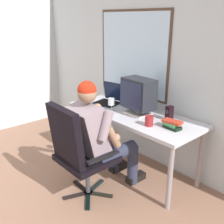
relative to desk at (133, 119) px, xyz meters
name	(u,v)px	position (x,y,z in m)	size (l,w,h in m)	color
wall_rear	(160,62)	(0.04, 0.40, 0.64)	(4.91, 0.08, 2.61)	silver
desk	(133,119)	(0.00, 0.00, 0.00)	(1.68, 0.68, 0.74)	gray
office_chair	(77,149)	(0.05, -0.84, -0.09)	(0.62, 0.57, 1.04)	black
person_seated	(100,135)	(0.06, -0.56, -0.02)	(0.54, 0.84, 1.25)	#2C3149
crt_monitor	(138,94)	(0.06, 0.02, 0.32)	(0.39, 0.26, 0.42)	beige
laptop	(110,98)	(-0.49, 0.06, 0.14)	(0.36, 0.36, 0.26)	black
wine_glass	(111,102)	(-0.23, -0.14, 0.18)	(0.08, 0.08, 0.16)	silver
desk_speaker	(169,113)	(0.43, 0.13, 0.16)	(0.07, 0.08, 0.16)	black
book_stack	(172,124)	(0.59, -0.03, 0.12)	(0.21, 0.14, 0.08)	black
coffee_mug	(149,121)	(0.39, -0.16, 0.13)	(0.09, 0.09, 0.11)	maroon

